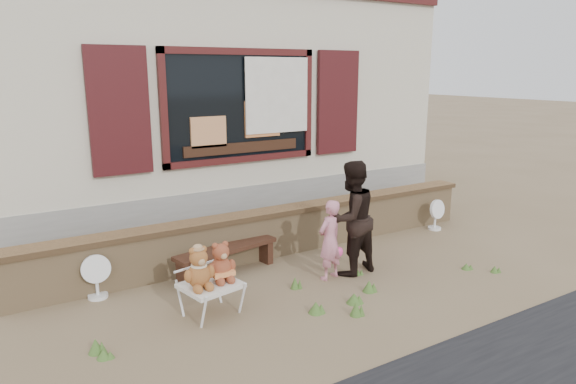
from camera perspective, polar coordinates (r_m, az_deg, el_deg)
ground at (r=6.66m, az=2.73°, el=-9.43°), size 80.00×80.00×0.00m
shopfront at (r=10.18m, az=-11.67°, el=9.84°), size 8.04×5.13×4.00m
brick_wall at (r=7.34m, az=-1.63°, el=-4.39°), size 7.10×0.36×0.67m
bench at (r=6.72m, az=-6.82°, el=-6.86°), size 1.46×0.56×0.37m
folding_chair at (r=5.65m, az=-8.59°, el=-10.34°), size 0.67×0.62×0.36m
teddy_bear_left at (r=5.48m, az=-9.90°, el=-8.19°), size 0.38×0.35×0.46m
teddy_bear_right at (r=5.62m, az=-7.49°, el=-7.58°), size 0.37×0.34×0.44m
child at (r=6.46m, az=4.68°, el=-5.32°), size 0.42×0.33×1.03m
adult at (r=6.60m, az=7.04°, el=-2.89°), size 0.78×0.64×1.48m
fan_left at (r=6.38m, az=-20.54°, el=-8.75°), size 0.33×0.23×0.54m
fan_right at (r=8.83m, az=16.06°, el=-2.41°), size 0.32×0.22×0.51m
grass_tufts at (r=5.88m, az=3.46°, el=-12.00°), size 4.99×1.06×0.16m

